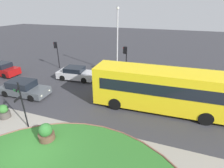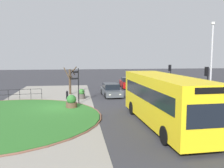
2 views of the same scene
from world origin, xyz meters
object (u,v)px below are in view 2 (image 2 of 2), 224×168
Objects in this scene: bollard_foreground at (67,95)px; lamppost_tall at (211,61)px; bus_yellow at (163,99)px; planter_kerbside at (71,102)px; car_trailing at (111,90)px; traffic_light_far at (207,78)px; car_far_lane at (161,93)px; traffic_light_near at (170,72)px; planter_near_signpost at (81,94)px; car_near_lane at (127,83)px; street_tree_bare at (70,80)px; signpost_directional at (78,83)px.

lamppost_tall is at bearing 69.35° from bollard_foreground.
bus_yellow is 8.64m from planter_kerbside.
lamppost_tall is (6.37, 8.29, 3.39)m from car_trailing.
planter_kerbside reaches higher than bollard_foreground.
traffic_light_far is (-4.33, 5.42, 0.89)m from bus_yellow.
traffic_light_near is (-4.24, 2.62, 1.86)m from car_far_lane.
car_far_lane is at bearing 159.02° from bus_yellow.
lamppost_tall is 6.99× the size of planter_near_signpost.
bus_yellow reaches higher than car_near_lane.
car_near_lane is 9.16m from car_far_lane.
car_far_lane is 3.96× the size of planter_near_signpost.
planter_near_signpost is at bearing -103.08° from car_far_lane.
lamppost_tall is at bearing -40.37° from traffic_light_far.
car_trailing is at bearing 68.12° from street_tree_bare.
planter_kerbside is at bearing 113.35° from traffic_light_near.
traffic_light_far reaches higher than signpost_directional.
traffic_light_far is at bearing 168.25° from traffic_light_near.
car_near_lane is 14.15m from lamppost_tall.
planter_near_signpost is at bearing -156.28° from bus_yellow.
car_near_lane reaches higher than car_trailing.
bus_yellow is at bearing 178.15° from car_near_lane.
traffic_light_near is 14.21m from planter_kerbside.
car_near_lane is (-7.82, 8.05, 0.23)m from bollard_foreground.
signpost_directional is 5.47m from car_trailing.
lamppost_tall is at bearing 87.87° from planter_kerbside.
traffic_light_near is at bearing -175.13° from lamppost_tall.
car_far_lane is 0.92× the size of car_trailing.
planter_near_signpost is at bearing 96.50° from traffic_light_near.
street_tree_bare is at bearing -157.36° from bus_yellow.
traffic_light_near is 1.04× the size of street_tree_bare.
planter_kerbside is at bearing -137.28° from bus_yellow.
traffic_light_far is (6.23, 12.02, 2.19)m from bollard_foreground.
bus_yellow is 12.16m from car_trailing.
signpost_directional is 0.45× the size of lamppost_tall.
car_trailing reaches higher than car_far_lane.
signpost_directional reaches higher than car_far_lane.
car_trailing is 10.68m from traffic_light_far.
planter_kerbside is (-1.75, -11.45, -2.11)m from traffic_light_far.
traffic_light_near is (4.75, 4.39, 1.84)m from car_near_lane.
bollard_foreground is 0.25× the size of traffic_light_far.
planter_near_signpost is 0.90× the size of planter_kerbside.
car_near_lane is 0.56× the size of lamppost_tall.
lamppost_tall is (3.79, 3.31, 3.39)m from car_far_lane.
car_trailing is 10.99m from lamppost_tall.
signpost_directional is 3.14× the size of planter_near_signpost.
traffic_light_far reaches higher than bollard_foreground.
car_trailing is 1.29× the size of traffic_light_far.
planter_kerbside is (7.56, -11.87, -1.98)m from traffic_light_near.
traffic_light_near is at bearing 99.56° from car_trailing.
lamppost_tall is at bearing 66.89° from planter_near_signpost.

